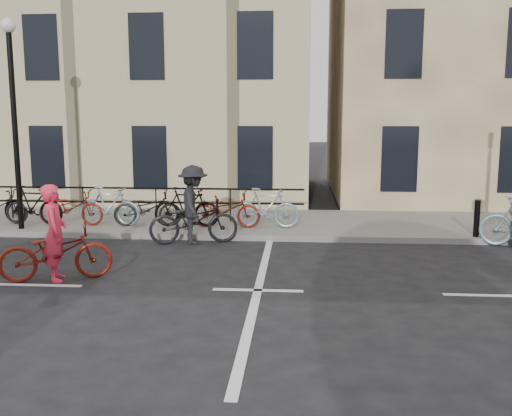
{
  "coord_description": "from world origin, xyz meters",
  "views": [
    {
      "loc": [
        0.7,
        -9.66,
        3.03
      ],
      "look_at": [
        -0.21,
        2.33,
        1.1
      ],
      "focal_mm": 40.0,
      "sensor_mm": 36.0,
      "label": 1
    }
  ],
  "objects": [
    {
      "name": "parked_bikes",
      "position": [
        -3.87,
        5.04,
        0.65
      ],
      "size": [
        9.35,
        1.23,
        1.05
      ],
      "color": "black",
      "rests_on": "sidewalk"
    },
    {
      "name": "cyclist_dark",
      "position": [
        -1.82,
        3.68,
        0.75
      ],
      "size": [
        2.25,
        1.36,
        1.9
      ],
      "rotation": [
        0.0,
        0.0,
        1.82
      ],
      "color": "black",
      "rests_on": "ground"
    },
    {
      "name": "building_west",
      "position": [
        -9.0,
        13.0,
        5.15
      ],
      "size": [
        20.0,
        10.0,
        10.0
      ],
      "primitive_type": "cube",
      "color": "#C3B483",
      "rests_on": "sidewalk"
    },
    {
      "name": "bollard_east",
      "position": [
        5.0,
        4.25,
        0.6
      ],
      "size": [
        0.14,
        0.14,
        0.9
      ],
      "primitive_type": "cylinder",
      "color": "black",
      "rests_on": "sidewalk"
    },
    {
      "name": "sidewalk",
      "position": [
        -4.0,
        6.0,
        0.07
      ],
      "size": [
        46.0,
        4.0,
        0.15
      ],
      "primitive_type": "cube",
      "color": "slate",
      "rests_on": "ground"
    },
    {
      "name": "cyclist_pink",
      "position": [
        -3.8,
        0.36,
        0.63
      ],
      "size": [
        2.15,
        1.35,
        1.81
      ],
      "rotation": [
        0.0,
        0.0,
        1.91
      ],
      "color": "#65160D",
      "rests_on": "ground"
    },
    {
      "name": "ground",
      "position": [
        0.0,
        0.0,
        0.0
      ],
      "size": [
        120.0,
        120.0,
        0.0
      ],
      "primitive_type": "plane",
      "color": "black",
      "rests_on": "ground"
    },
    {
      "name": "lamp_post",
      "position": [
        -6.5,
        4.4,
        3.49
      ],
      "size": [
        0.36,
        0.36,
        5.28
      ],
      "color": "black",
      "rests_on": "sidewalk"
    }
  ]
}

